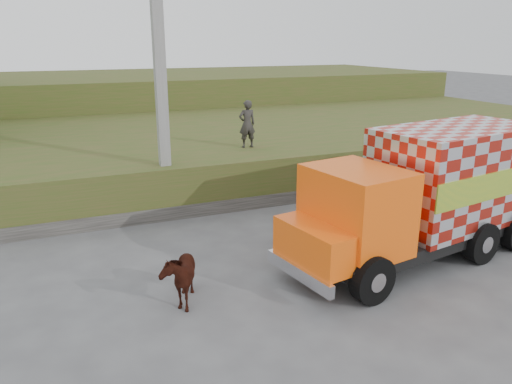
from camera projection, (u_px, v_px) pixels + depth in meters
name	position (u px, v px, depth m)	size (l,w,h in m)	color
ground	(259.00, 270.00, 11.27)	(120.00, 120.00, 0.00)	#474749
embankment	(160.00, 151.00, 19.86)	(40.00, 12.00, 1.50)	#354C19
embankment_far	(116.00, 100.00, 30.21)	(40.00, 12.00, 3.00)	#354C19
retaining_strip	(136.00, 216.00, 14.16)	(16.00, 0.50, 0.40)	#595651
utility_pole	(160.00, 74.00, 13.76)	(1.20, 0.30, 8.00)	gray
cargo_truck	(429.00, 193.00, 11.67)	(7.06, 3.30, 3.03)	black
cow	(179.00, 275.00, 9.78)	(0.62, 1.37, 1.15)	black
pedestrian	(247.00, 124.00, 16.68)	(0.58, 0.38, 1.59)	#2F2C29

